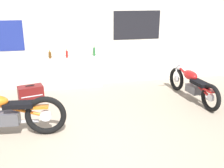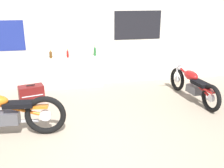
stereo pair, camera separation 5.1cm
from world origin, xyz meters
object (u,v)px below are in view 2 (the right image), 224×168
at_px(bottle_left_center, 68,54).
at_px(bottle_center, 95,51).
at_px(bottle_leftmost, 51,54).
at_px(motorcycle_orange, 2,114).
at_px(motorcycle_red, 193,85).
at_px(hard_case_darkred, 31,94).

bearing_deg(bottle_left_center, bottle_center, 4.92).
bearing_deg(bottle_leftmost, bottle_center, 2.69).
relative_size(motorcycle_orange, motorcycle_red, 1.10).
bearing_deg(bottle_center, motorcycle_red, -35.83).
height_order(bottle_left_center, motorcycle_orange, bottle_left_center).
bearing_deg(hard_case_darkred, bottle_center, 28.97).
distance_m(bottle_leftmost, hard_case_darkred, 1.25).
xyz_separation_m(bottle_center, hard_case_darkred, (-1.67, -0.93, -0.78)).
relative_size(bottle_center, motorcycle_orange, 0.13).
distance_m(motorcycle_orange, motorcycle_red, 4.28).
bearing_deg(motorcycle_orange, motorcycle_red, 12.76).
height_order(bottle_leftmost, hard_case_darkred, bottle_leftmost).
bearing_deg(motorcycle_orange, hard_case_darkred, 77.89).
distance_m(bottle_center, motorcycle_orange, 3.26).
bearing_deg(bottle_leftmost, motorcycle_red, -24.20).
bearing_deg(bottle_left_center, motorcycle_orange, -117.45).
relative_size(motorcycle_orange, hard_case_darkred, 3.54).
height_order(bottle_center, hard_case_darkred, bottle_center).
height_order(bottle_leftmost, bottle_left_center, bottle_left_center).
bearing_deg(hard_case_darkred, bottle_leftmost, 60.76).
xyz_separation_m(bottle_left_center, hard_case_darkred, (-0.93, -0.86, -0.75)).
height_order(bottle_left_center, hard_case_darkred, bottle_left_center).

